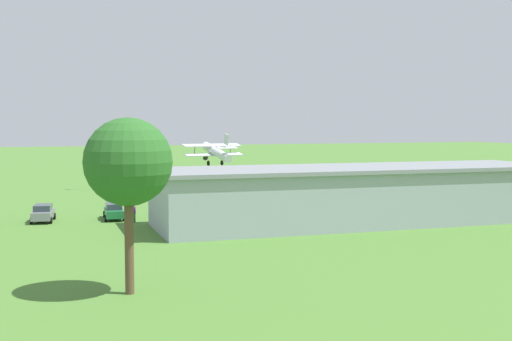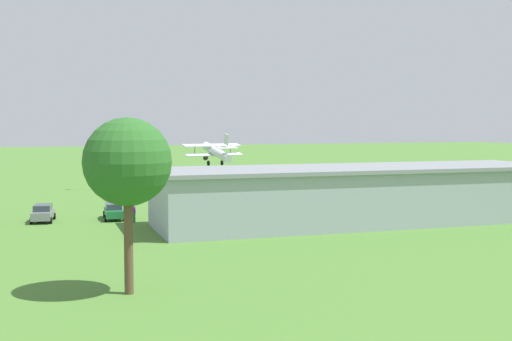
{
  "view_description": "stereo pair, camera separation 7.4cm",
  "coord_description": "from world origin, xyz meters",
  "px_view_note": "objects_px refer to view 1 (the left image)",
  "views": [
    {
      "loc": [
        25.21,
        84.56,
        9.39
      ],
      "look_at": [
        -0.83,
        12.25,
        3.92
      ],
      "focal_mm": 46.0,
      "sensor_mm": 36.0,
      "label": 1
    },
    {
      "loc": [
        25.14,
        84.58,
        9.39
      ],
      "look_at": [
        -0.83,
        12.25,
        3.92
      ],
      "focal_mm": 46.0,
      "sensor_mm": 36.0,
      "label": 2
    }
  ],
  "objects_px": {
    "person_near_hangar_door": "(165,203)",
    "person_by_parked_cars": "(472,196)",
    "person_crossing_taxiway": "(443,192)",
    "windsock": "(88,155)",
    "car_grey": "(43,213)",
    "person_at_fence_line": "(134,214)",
    "tree_behind_hangar_right": "(128,163)",
    "biplane": "(216,152)",
    "person_walking_on_apron": "(168,204)",
    "hangar": "(359,195)",
    "car_green": "(114,211)"
  },
  "relations": [
    {
      "from": "person_by_parked_cars",
      "to": "person_at_fence_line",
      "type": "xyz_separation_m",
      "value": [
        39.9,
        1.3,
        -0.03
      ]
    },
    {
      "from": "person_at_fence_line",
      "to": "person_crossing_taxiway",
      "type": "bearing_deg",
      "value": -169.28
    },
    {
      "from": "hangar",
      "to": "car_grey",
      "type": "relative_size",
      "value": 8.79
    },
    {
      "from": "tree_behind_hangar_right",
      "to": "person_near_hangar_door",
      "type": "bearing_deg",
      "value": -104.95
    },
    {
      "from": "person_near_hangar_door",
      "to": "tree_behind_hangar_right",
      "type": "relative_size",
      "value": 0.17
    },
    {
      "from": "hangar",
      "to": "person_near_hangar_door",
      "type": "xyz_separation_m",
      "value": [
        15.49,
        -15.31,
        -1.89
      ]
    },
    {
      "from": "hangar",
      "to": "person_crossing_taxiway",
      "type": "height_order",
      "value": "hangar"
    },
    {
      "from": "biplane",
      "to": "person_by_parked_cars",
      "type": "height_order",
      "value": "biplane"
    },
    {
      "from": "person_crossing_taxiway",
      "to": "biplane",
      "type": "bearing_deg",
      "value": -19.66
    },
    {
      "from": "person_near_hangar_door",
      "to": "person_crossing_taxiway",
      "type": "height_order",
      "value": "person_near_hangar_door"
    },
    {
      "from": "person_at_fence_line",
      "to": "person_crossing_taxiway",
      "type": "relative_size",
      "value": 1.13
    },
    {
      "from": "biplane",
      "to": "car_grey",
      "type": "distance_m",
      "value": 25.98
    },
    {
      "from": "tree_behind_hangar_right",
      "to": "windsock",
      "type": "bearing_deg",
      "value": -93.41
    },
    {
      "from": "person_crossing_taxiway",
      "to": "tree_behind_hangar_right",
      "type": "relative_size",
      "value": 0.16
    },
    {
      "from": "person_walking_on_apron",
      "to": "windsock",
      "type": "bearing_deg",
      "value": -77.62
    },
    {
      "from": "biplane",
      "to": "person_near_hangar_door",
      "type": "xyz_separation_m",
      "value": [
        8.57,
        9.43,
        -5.08
      ]
    },
    {
      "from": "hangar",
      "to": "windsock",
      "type": "xyz_separation_m",
      "value": [
        21.11,
        -40.34,
        2.24
      ]
    },
    {
      "from": "person_near_hangar_door",
      "to": "person_at_fence_line",
      "type": "relative_size",
      "value": 0.94
    },
    {
      "from": "person_by_parked_cars",
      "to": "person_at_fence_line",
      "type": "height_order",
      "value": "person_by_parked_cars"
    },
    {
      "from": "person_near_hangar_door",
      "to": "person_by_parked_cars",
      "type": "height_order",
      "value": "person_by_parked_cars"
    },
    {
      "from": "hangar",
      "to": "person_by_parked_cars",
      "type": "xyz_separation_m",
      "value": [
        -19.77,
        -8.62,
        -1.8
      ]
    },
    {
      "from": "person_walking_on_apron",
      "to": "person_by_parked_cars",
      "type": "relative_size",
      "value": 0.87
    },
    {
      "from": "car_green",
      "to": "car_grey",
      "type": "height_order",
      "value": "car_grey"
    },
    {
      "from": "biplane",
      "to": "person_by_parked_cars",
      "type": "xyz_separation_m",
      "value": [
        -26.69,
        16.12,
        -4.99
      ]
    },
    {
      "from": "tree_behind_hangar_right",
      "to": "person_crossing_taxiway",
      "type": "bearing_deg",
      "value": -142.97
    },
    {
      "from": "biplane",
      "to": "windsock",
      "type": "height_order",
      "value": "biplane"
    },
    {
      "from": "biplane",
      "to": "person_near_hangar_door",
      "type": "bearing_deg",
      "value": 47.73
    },
    {
      "from": "person_by_parked_cars",
      "to": "person_at_fence_line",
      "type": "relative_size",
      "value": 1.03
    },
    {
      "from": "person_near_hangar_door",
      "to": "person_crossing_taxiway",
      "type": "xyz_separation_m",
      "value": [
        -35.87,
        0.32,
        -0.05
      ]
    },
    {
      "from": "biplane",
      "to": "person_crossing_taxiway",
      "type": "relative_size",
      "value": 5.23
    },
    {
      "from": "person_by_parked_cars",
      "to": "windsock",
      "type": "height_order",
      "value": "windsock"
    },
    {
      "from": "biplane",
      "to": "person_near_hangar_door",
      "type": "relative_size",
      "value": 4.95
    },
    {
      "from": "car_green",
      "to": "person_near_hangar_door",
      "type": "height_order",
      "value": "person_near_hangar_door"
    },
    {
      "from": "person_walking_on_apron",
      "to": "person_by_parked_cars",
      "type": "distance_m",
      "value": 35.59
    },
    {
      "from": "car_grey",
      "to": "tree_behind_hangar_right",
      "type": "bearing_deg",
      "value": 96.92
    },
    {
      "from": "person_walking_on_apron",
      "to": "windsock",
      "type": "distance_m",
      "value": 27.07
    },
    {
      "from": "person_at_fence_line",
      "to": "windsock",
      "type": "relative_size",
      "value": 0.31
    },
    {
      "from": "biplane",
      "to": "person_at_fence_line",
      "type": "distance_m",
      "value": 22.44
    },
    {
      "from": "hangar",
      "to": "person_walking_on_apron",
      "type": "height_order",
      "value": "hangar"
    },
    {
      "from": "hangar",
      "to": "tree_behind_hangar_right",
      "type": "relative_size",
      "value": 4.03
    },
    {
      "from": "person_walking_on_apron",
      "to": "person_at_fence_line",
      "type": "distance_m",
      "value": 8.38
    },
    {
      "from": "hangar",
      "to": "biplane",
      "type": "xyz_separation_m",
      "value": [
        6.92,
        -24.74,
        3.19
      ]
    },
    {
      "from": "car_grey",
      "to": "person_near_hangar_door",
      "type": "xyz_separation_m",
      "value": [
        -12.78,
        -4.5,
        -0.05
      ]
    },
    {
      "from": "hangar",
      "to": "person_at_fence_line",
      "type": "bearing_deg",
      "value": -19.98
    },
    {
      "from": "person_near_hangar_door",
      "to": "person_crossing_taxiway",
      "type": "relative_size",
      "value": 1.06
    },
    {
      "from": "person_by_parked_cars",
      "to": "tree_behind_hangar_right",
      "type": "xyz_separation_m",
      "value": [
        44.42,
        27.59,
        6.38
      ]
    },
    {
      "from": "person_crossing_taxiway",
      "to": "windsock",
      "type": "height_order",
      "value": "windsock"
    },
    {
      "from": "windsock",
      "to": "car_grey",
      "type": "bearing_deg",
      "value": 76.38
    },
    {
      "from": "biplane",
      "to": "tree_behind_hangar_right",
      "type": "height_order",
      "value": "tree_behind_hangar_right"
    },
    {
      "from": "person_crossing_taxiway",
      "to": "tree_behind_hangar_right",
      "type": "distance_m",
      "value": 56.78
    }
  ]
}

